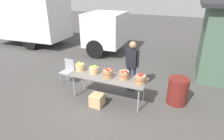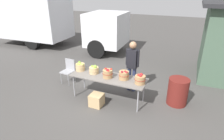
{
  "view_description": "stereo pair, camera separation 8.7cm",
  "coord_description": "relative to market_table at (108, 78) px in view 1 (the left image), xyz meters",
  "views": [
    {
      "loc": [
        2.08,
        -4.62,
        3.18
      ],
      "look_at": [
        0.0,
        0.3,
        0.85
      ],
      "focal_mm": 30.39,
      "sensor_mm": 36.0,
      "label": 1
    },
    {
      "loc": [
        2.16,
        -4.58,
        3.18
      ],
      "look_at": [
        0.0,
        0.3,
        0.85
      ],
      "focal_mm": 30.39,
      "sensor_mm": 36.0,
      "label": 2
    }
  ],
  "objects": [
    {
      "name": "apple_basket_green_1",
      "position": [
        -0.5,
        0.06,
        0.16
      ],
      "size": [
        0.31,
        0.31,
        0.26
      ],
      "color": "tan",
      "rests_on": "market_table"
    },
    {
      "name": "apple_basket_red_1",
      "position": [
        0.48,
        0.05,
        0.17
      ],
      "size": [
        0.31,
        0.31,
        0.28
      ],
      "color": "#A87F51",
      "rests_on": "market_table"
    },
    {
      "name": "apple_basket_red_2",
      "position": [
        0.98,
        -0.02,
        0.17
      ],
      "size": [
        0.31,
        0.31,
        0.28
      ],
      "color": "#A87F51",
      "rests_on": "market_table"
    },
    {
      "name": "market_table",
      "position": [
        0.0,
        0.0,
        0.0
      ],
      "size": [
        2.3,
        0.76,
        0.75
      ],
      "color": "slate",
      "rests_on": "ground"
    },
    {
      "name": "produce_crate",
      "position": [
        -0.15,
        -0.47,
        -0.53
      ],
      "size": [
        0.36,
        0.36,
        0.36
      ],
      "primitive_type": "cube",
      "color": "tan",
      "rests_on": "ground"
    },
    {
      "name": "apple_basket_red_0",
      "position": [
        0.01,
        -0.04,
        0.17
      ],
      "size": [
        0.3,
        0.3,
        0.3
      ],
      "color": "#A87F51",
      "rests_on": "market_table"
    },
    {
      "name": "apple_basket_green_0",
      "position": [
        -1.0,
        0.08,
        0.17
      ],
      "size": [
        0.31,
        0.31,
        0.28
      ],
      "color": "tan",
      "rests_on": "market_table"
    },
    {
      "name": "ground_plane",
      "position": [
        0.0,
        0.0,
        -0.71
      ],
      "size": [
        40.0,
        40.0,
        0.0
      ],
      "primitive_type": "plane",
      "color": "#474442"
    },
    {
      "name": "box_truck",
      "position": [
        -5.57,
        3.97,
        0.78
      ],
      "size": [
        7.79,
        2.52,
        2.75
      ],
      "rotation": [
        0.0,
        0.0,
        0.05
      ],
      "color": "silver",
      "rests_on": "ground"
    },
    {
      "name": "trash_barrel",
      "position": [
        1.97,
        0.58,
        -0.31
      ],
      "size": [
        0.58,
        0.58,
        0.8
      ],
      "primitive_type": "cylinder",
      "color": "maroon",
      "rests_on": "ground"
    },
    {
      "name": "vendor_adult",
      "position": [
        0.49,
        0.79,
        0.28
      ],
      "size": [
        0.44,
        0.23,
        1.68
      ],
      "rotation": [
        0.0,
        0.0,
        3.1
      ],
      "color": "#262D4C",
      "rests_on": "ground"
    },
    {
      "name": "folding_chair",
      "position": [
        -1.76,
        0.45,
        -0.2
      ],
      "size": [
        0.43,
        0.43,
        0.86
      ],
      "rotation": [
        0.0,
        0.0,
        6.21
      ],
      "color": "#99999E",
      "rests_on": "ground"
    }
  ]
}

